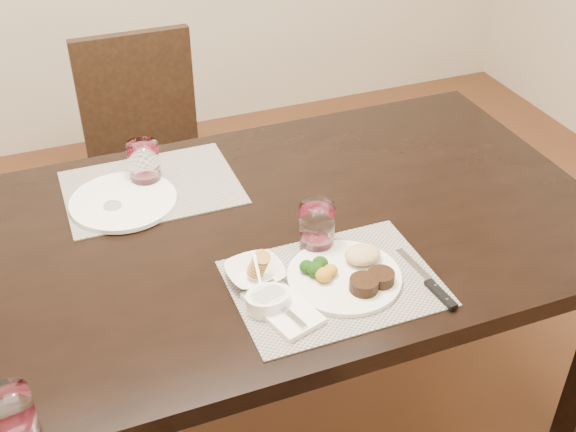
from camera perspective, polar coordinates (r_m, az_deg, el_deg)
name	(u,v)px	position (r m, az deg, el deg)	size (l,w,h in m)	color
ground_plane	(232,431)	(2.32, -4.47, -16.59)	(4.50, 4.50, 0.00)	#4D2918
dining_table	(220,262)	(1.84, -5.40, -3.62)	(2.00, 1.00, 0.75)	black
chair_far	(148,148)	(2.70, -10.99, 5.33)	(0.42, 0.42, 0.90)	black
placemat_near	(334,283)	(1.64, 3.65, -5.31)	(0.46, 0.34, 0.00)	gray
placemat_far	(152,187)	(2.00, -10.73, 2.23)	(0.46, 0.34, 0.00)	gray
dinner_plate	(350,273)	(1.65, 4.91, -4.53)	(0.26, 0.26, 0.05)	white
napkin_fork	(283,308)	(1.57, -0.43, -7.27)	(0.15, 0.20, 0.02)	white
steak_knife	(434,287)	(1.65, 11.48, -5.53)	(0.03, 0.23, 0.01)	silver
cracker_bowl	(255,273)	(1.64, -2.62, -4.51)	(0.14, 0.14, 0.06)	white
sauce_ramekin	(268,300)	(1.56, -1.60, -6.65)	(0.10, 0.15, 0.08)	white
wine_glass_near	(317,228)	(1.72, 2.30, -0.98)	(0.08, 0.08, 0.12)	white
far_plate	(123,201)	(1.94, -12.88, 1.15)	(0.28, 0.28, 0.01)	white
wine_glass_far	(144,165)	(1.99, -11.28, 3.97)	(0.09, 0.09, 0.12)	white
wine_glass_side	(14,416)	(1.41, -20.86, -14.58)	(0.08, 0.08, 0.11)	white
salt_cellar	(113,208)	(1.92, -13.66, 0.59)	(0.05, 0.05, 0.02)	white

